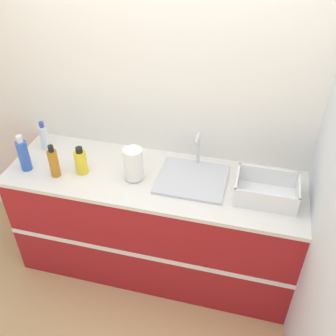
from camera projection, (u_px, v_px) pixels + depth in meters
ground_plane at (146, 294)px, 3.03m from camera, size 12.00×12.00×0.00m
wall_back at (167, 103)px, 2.77m from camera, size 4.48×0.06×2.60m
wall_right at (330, 153)px, 2.28m from camera, size 0.06×2.65×2.60m
counter_cabinet at (156, 223)px, 3.01m from camera, size 2.10×0.67×0.91m
sink at (192, 178)px, 2.69m from camera, size 0.47×0.41×0.27m
paper_towel_roll at (133, 164)px, 2.64m from camera, size 0.13×0.13×0.24m
dish_rack at (266, 192)px, 2.53m from camera, size 0.40×0.28×0.14m
bottle_clear at (44, 137)px, 2.94m from camera, size 0.06×0.06×0.23m
bottle_amber at (54, 163)px, 2.68m from camera, size 0.07×0.07×0.25m
bottle_yellow at (81, 162)px, 2.72m from camera, size 0.09×0.09×0.21m
bottle_blue at (24, 155)px, 2.73m from camera, size 0.08×0.08×0.28m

